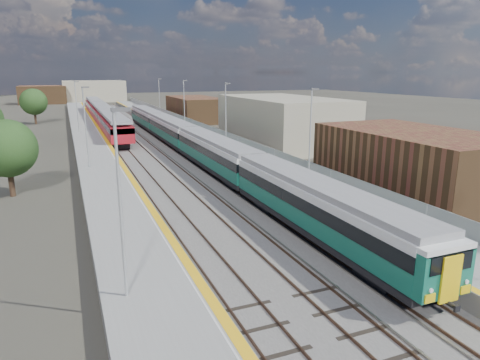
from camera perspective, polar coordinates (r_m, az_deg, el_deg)
ground at (r=60.07m, az=-10.48°, el=4.60°), size 320.00×320.00×0.00m
ballast_bed at (r=62.10m, az=-12.99°, el=4.81°), size 10.50×155.00×0.06m
tracks at (r=63.82m, az=-12.71°, el=5.14°), size 8.96×160.00×0.17m
platform_right at (r=63.62m, az=-6.28°, el=5.76°), size 4.70×155.00×8.52m
platform_left at (r=61.34m, az=-19.30°, el=4.72°), size 4.30×155.00×8.52m
buildings at (r=146.83m, az=-25.25°, el=13.23°), size 72.00×185.50×40.00m
green_train at (r=50.83m, az=-6.67°, el=5.41°), size 2.68×74.83×2.95m
red_train at (r=84.68m, az=-17.91°, el=8.39°), size 2.97×60.24×3.75m
tree_a at (r=38.40m, az=-28.65°, el=3.71°), size 4.58×4.58×6.21m
tree_c at (r=92.01m, az=-25.82°, el=9.37°), size 5.00×5.00×6.78m
tree_d at (r=75.67m, az=5.32°, el=9.67°), size 4.56×4.56×6.19m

